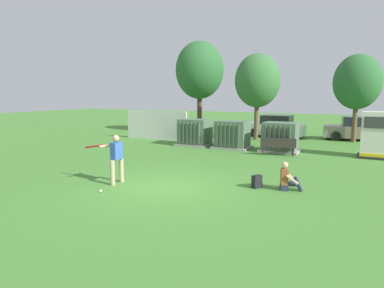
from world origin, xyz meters
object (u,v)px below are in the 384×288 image
Objects in this scene: batter at (115,156)px; backpack at (257,182)px; transformer_west at (195,133)px; seated_spectator at (287,179)px; parked_car_leftmost at (275,127)px; parked_car_left_of_center at (357,129)px; park_bench at (278,145)px; sports_ball at (101,191)px; transformer_mid_west at (232,135)px; generator_enclosure at (376,135)px; transformer_mid_east at (280,138)px.

batter is 3.95× the size of backpack.
transformer_west reaches higher than seated_spectator.
backpack is 14.45m from parked_car_leftmost.
parked_car_left_of_center is at bearing 38.64° from transformer_west.
backpack is (0.75, -6.53, -0.32)m from park_bench.
sports_ball is at bearing -75.86° from batter.
batter is at bearing -114.11° from parked_car_left_of_center.
transformer_west is 1.00× the size of transformer_mid_west.
sports_ball is 6.15m from seated_spectator.
parked_car_leftmost is at bearing 136.59° from generator_enclosure.
generator_enclosure is 5.23× the size of backpack.
generator_enclosure reaches higher than backpack.
transformer_mid_west is 2.18× the size of seated_spectator.
park_bench is at bearing -13.13° from transformer_west.
transformer_mid_west and parked_car_left_of_center have the same top height.
generator_enclosure is 1.25× the size of park_bench.
parked_car_leftmost is (1.00, 6.48, -0.04)m from transformer_mid_west.
generator_enclosure reaches higher than transformer_mid_west.
sports_ball is at bearing -111.25° from park_bench.
transformer_mid_east is at bearing 68.23° from batter.
transformer_mid_west is at bearing 86.19° from sports_ball.
transformer_mid_east is 4.69m from generator_enclosure.
seated_spectator is (5.37, 2.99, 0.33)m from sports_ball.
sports_ball is 5.21m from backpack.
backpack is (6.16, -7.80, -0.57)m from transformer_west.
transformer_mid_east is at bearing 0.93° from transformer_mid_west.
parked_car_left_of_center is at bearing 67.34° from park_bench.
backpack is (-0.99, -0.18, -0.16)m from seated_spectator.
transformer_mid_west is 23.33× the size of sports_ball.
backpack is at bearing -64.46° from transformer_mid_west.
batter is at bearing -96.01° from transformer_mid_west.
backpack is (0.91, -7.75, -0.57)m from transformer_mid_east.
park_bench is (2.93, -1.17, -0.25)m from transformer_mid_west.
seated_spectator is (7.15, -7.62, -0.41)m from transformer_west.
transformer_mid_east is 0.48× the size of parked_car_left_of_center.
parked_car_leftmost is at bearing 105.37° from transformer_mid_east.
transformer_west is at bearing 166.87° from park_bench.
backpack is 15.19m from parked_car_left_of_center.
backpack is (4.67, 1.67, -0.76)m from batter.
sports_ball is (-8.13, -10.91, -1.09)m from generator_enclosure.
backpack is 0.10× the size of parked_car_left_of_center.
transformer_mid_east is (2.77, 0.05, 0.00)m from transformer_mid_west.
backpack is 0.10× the size of parked_car_leftmost.
transformer_mid_west is 10.56m from sports_ball.
generator_enclosure is 8.98m from backpack.
generator_enclosure is at bearing 53.30° from sports_ball.
generator_enclosure is 0.54× the size of parked_car_leftmost.
park_bench is at bearing -82.45° from transformer_mid_east.
backpack is at bearing -79.31° from parked_car_leftmost.
transformer_west is at bearing 98.98° from batter.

